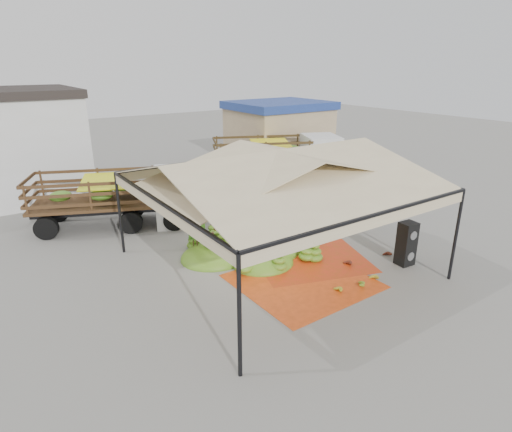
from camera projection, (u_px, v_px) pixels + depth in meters
ground at (276, 264)px, 14.81m from camera, size 90.00×90.00×0.00m
canopy_tent at (277, 172)px, 13.69m from camera, size 8.10×8.10×4.00m
building_tan at (279, 132)px, 29.51m from camera, size 6.30×5.30×4.10m
tarp_left at (303, 281)px, 13.67m from camera, size 4.04×3.85×0.01m
tarp_right at (306, 254)px, 15.56m from camera, size 4.91×5.04×0.01m
banana_heap at (256, 236)px, 15.70m from camera, size 6.43×5.65×1.21m
hand_yellow_a at (337, 289)px, 12.99m from camera, size 0.51×0.44×0.21m
hand_yellow_b at (374, 277)px, 13.72m from camera, size 0.52×0.47×0.19m
hand_red_a at (347, 263)px, 14.69m from camera, size 0.49×0.40×0.22m
hand_red_b at (387, 254)px, 15.38m from camera, size 0.54×0.50×0.20m
hand_green at (358, 283)px, 13.36m from camera, size 0.64×0.64×0.23m
hanging_bunches at (349, 187)px, 14.43m from camera, size 3.24×0.24×0.20m
speaker_stack at (406, 244)px, 14.59m from camera, size 0.59×0.53×1.54m
banana_leaves at (200, 257)px, 15.40m from camera, size 0.96×1.36×3.70m
vendor at (226, 203)px, 18.34m from camera, size 0.76×0.63×1.78m
truck_left at (124, 193)px, 17.95m from camera, size 7.15×4.79×2.33m
truck_right at (282, 153)px, 25.22m from camera, size 7.67×5.25×2.50m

